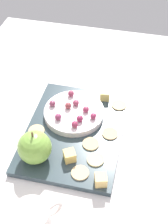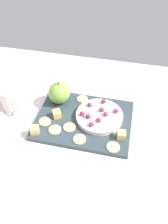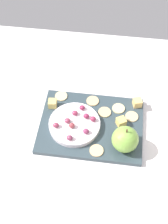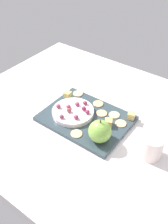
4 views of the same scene
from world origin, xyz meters
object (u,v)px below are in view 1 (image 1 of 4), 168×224
Objects in this scene: cracker_1 at (119,105)px; grape_0 at (52,103)px; grape_2 at (75,124)px; cracker_3 at (80,173)px; cracker_0 at (91,143)px; grape_6 at (58,117)px; grape_1 at (93,116)px; grape_5 at (80,119)px; platter at (75,132)px; cheese_cube_1 at (70,156)px; cracker_4 at (36,131)px; grape_4 at (71,94)px; cracker_2 at (110,133)px; cheese_cube_2 at (105,95)px; cracker_5 at (96,159)px; cup at (33,222)px; grape_8 at (68,106)px; grape_3 at (76,103)px; serving_dish at (74,113)px; apple_whole at (35,147)px; grape_7 at (86,109)px; cheese_cube_0 at (101,180)px.

grape_0 is (5.82, -17.43, 2.39)cm from cracker_1.
cracker_3 is at bearing 19.29° from grape_2.
cracker_0 is 15.84cm from grape_0.
grape_0 is 1.00× the size of grape_6.
grape_1 is 1.00× the size of grape_6.
grape_0 and grape_6 have the same top height.
grape_2 is 1.00× the size of grape_5.
cheese_cube_1 is at bearing 6.99° from platter.
cracker_4 is 2.25× the size of grape_4.
grape_0 reaches higher than cracker_2.
cheese_cube_2 is 21.77cm from cracker_5.
grape_2 is at bearing -137.88° from cracker_5.
cracker_1 is 10.09cm from grape_1.
grape_4 is 9.48cm from grape_6.
cup is at bearing -9.78° from cheese_cube_2.
grape_0 is at bearing -169.60° from cup.
grape_4 is 4.89cm from grape_8.
grape_8 is at bearing -164.06° from cheese_cube_1.
cracker_5 is at bearing 100.38° from cheese_cube_1.
cracker_4 is at bearing -37.08° from grape_8.
grape_5 is at bearing -21.15° from cheese_cube_2.
cracker_3 is at bearing -12.71° from cracker_1.
grape_8 reaches higher than grape_4.
cracker_4 is at bearing -125.58° from cracker_3.
grape_3 is at bearing 141.27° from cracker_4.
platter is 5.59cm from serving_dish.
grape_3 is (-15.55, -8.60, 2.35)cm from cracker_5.
apple_whole is at bearing -32.11° from grape_5.
serving_dish is 8.71× the size of grape_8.
serving_dish is (-5.14, -1.43, 1.68)cm from platter.
serving_dish is at bearing -60.89° from cracker_1.
grape_0 is 9.30cm from grape_7.
cheese_cube_0 is 1.43× the size of grape_3.
cracker_5 is at bearing 14.36° from grape_1.
cracker_1 is at bearing 142.98° from apple_whole.
grape_4 is at bearing -166.53° from cheese_cube_1.
apple_whole reaches higher than serving_dish.
grape_6 reaches higher than cracker_2.
grape_6 reaches higher than cracker_3.
grape_0 is at bearing 166.91° from cracker_4.
grape_1 is at bearing 55.38° from grape_3.
platter is 7.83× the size of cracker_3.
cracker_3 is 20.98cm from grape_3.
cheese_cube_2 is at bearing 177.64° from cracker_3.
cheese_cube_2 is at bearing 170.22° from cup.
grape_2 is at bearing -145.69° from cheese_cube_0.
grape_3 is at bearing -149.32° from cracker_0.
grape_1 is 1.00× the size of grape_4.
grape_8 reaches higher than cracker_3.
cheese_cube_2 is (-8.33, 6.98, 0.43)cm from serving_dish.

